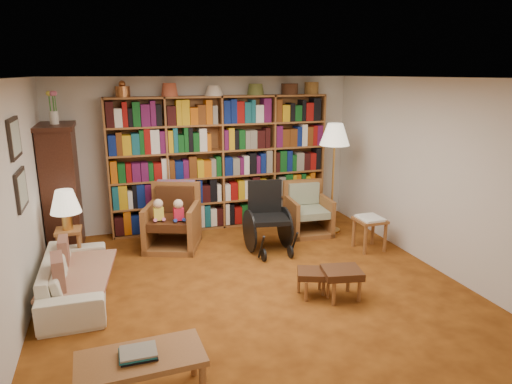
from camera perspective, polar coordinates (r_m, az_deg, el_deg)
name	(u,v)px	position (r m, az deg, el deg)	size (l,w,h in m)	color
floor	(252,285)	(5.77, -0.48, -11.59)	(5.00, 5.00, 0.00)	#914D16
ceiling	(252,78)	(5.17, -0.55, 14.09)	(5.00, 5.00, 0.00)	white
wall_back	(207,153)	(7.71, -6.11, 4.86)	(5.00, 5.00, 0.00)	silver
wall_front	(364,275)	(3.17, 13.38, -10.05)	(5.00, 5.00, 0.00)	silver
wall_left	(15,206)	(5.19, -27.86, -1.60)	(5.00, 5.00, 0.00)	silver
wall_right	(431,174)	(6.51, 20.98, 2.16)	(5.00, 5.00, 0.00)	silver
bookshelf	(221,159)	(7.60, -4.34, 4.15)	(3.60, 0.30, 2.42)	#935A2D
curio_cabinet	(62,187)	(7.15, -23.12, 0.56)	(0.50, 0.95, 2.40)	#3D1E10
framed_pictures	(18,164)	(5.40, -27.60, 3.10)	(0.03, 0.52, 0.97)	black
sofa	(75,277)	(5.79, -21.67, -9.86)	(0.67, 1.71, 0.50)	beige
sofa_throw	(79,273)	(5.77, -21.22, -9.38)	(0.70, 1.32, 0.04)	#C0B78C
cushion_left	(64,252)	(6.05, -22.90, -6.87)	(0.11, 0.34, 0.34)	maroon
cushion_right	(58,275)	(5.41, -23.46, -9.51)	(0.12, 0.39, 0.39)	maroon
side_table_lamp	(70,242)	(6.51, -22.27, -5.84)	(0.33, 0.33, 0.58)	#935A2D
table_lamp	(65,203)	(6.35, -22.74, -1.26)	(0.39, 0.39, 0.53)	gold
armchair_leather	(171,221)	(7.01, -10.54, -3.56)	(1.02, 1.02, 0.96)	#935A2D
armchair_sage	(306,213)	(7.55, 6.29, -2.63)	(0.71, 0.74, 0.83)	#935A2D
wheelchair	(268,219)	(6.71, 1.49, -3.43)	(0.59, 0.82, 1.03)	black
floor_lamp	(335,139)	(7.37, 9.81, 6.56)	(0.47, 0.47, 1.79)	gold
side_table_papers	(370,224)	(6.95, 14.05, -3.93)	(0.41, 0.41, 0.50)	#935A2D
footstool_a	(342,275)	(5.43, 10.68, -10.10)	(0.49, 0.44, 0.37)	#441F12
footstool_b	(313,275)	(5.47, 7.20, -10.29)	(0.46, 0.43, 0.31)	#441F12
coffee_table	(141,362)	(3.93, -14.20, -19.88)	(1.01, 0.53, 0.46)	#935A2D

